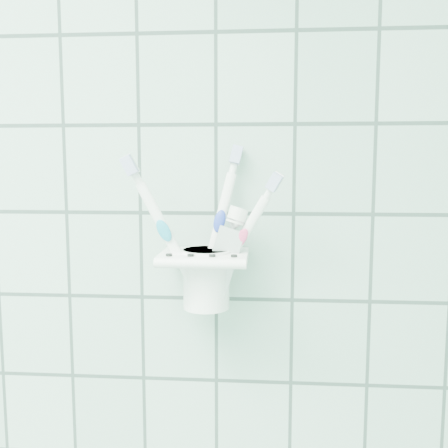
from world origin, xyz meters
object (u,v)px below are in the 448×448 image
object	(u,v)px
cup	(206,276)
toothbrush_blue	(200,221)
holder_bracket	(204,258)
toothpaste_tube	(210,247)
toothbrush_pink	(203,222)
toothbrush_orange	(206,225)

from	to	relation	value
cup	toothbrush_blue	world-z (taller)	toothbrush_blue
holder_bracket	toothpaste_tube	bearing A→B (deg)	-48.80
holder_bracket	toothbrush_blue	xyz separation A→B (m)	(-0.01, 0.00, 0.05)
toothbrush_blue	toothpaste_tube	distance (m)	0.04
toothbrush_pink	toothpaste_tube	bearing A→B (deg)	13.78
toothbrush_blue	toothbrush_orange	xyz separation A→B (m)	(0.01, 0.02, -0.01)
holder_bracket	toothbrush_orange	size ratio (longest dim) A/B	0.59
holder_bracket	toothpaste_tube	xyz separation A→B (m)	(0.01, -0.01, 0.02)
holder_bracket	cup	world-z (taller)	same
toothbrush_blue	toothpaste_tube	world-z (taller)	toothbrush_blue
toothbrush_orange	holder_bracket	bearing A→B (deg)	-77.30
holder_bracket	cup	distance (m)	0.02
toothbrush_blue	toothbrush_orange	distance (m)	0.02
toothbrush_pink	toothbrush_orange	world-z (taller)	toothbrush_pink
toothbrush_pink	toothbrush_orange	bearing A→B (deg)	87.30
holder_bracket	cup	xyz separation A→B (m)	(0.00, 0.00, -0.02)
toothbrush_blue	cup	bearing A→B (deg)	16.47
holder_bracket	toothbrush_orange	world-z (taller)	toothbrush_orange
holder_bracket	cup	bearing A→B (deg)	59.13
cup	toothpaste_tube	size ratio (longest dim) A/B	0.56
holder_bracket	toothbrush_blue	bearing A→B (deg)	167.88
cup	toothbrush_pink	size ratio (longest dim) A/B	0.38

